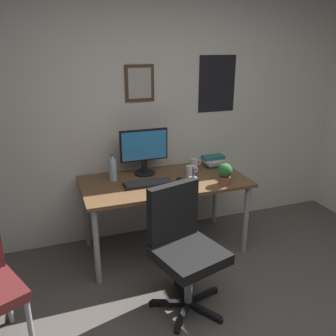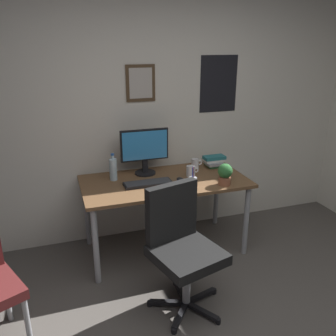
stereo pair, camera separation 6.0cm
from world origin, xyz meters
name	(u,v)px [view 1 (the left image)]	position (x,y,z in m)	size (l,w,h in m)	color
wall_back	(155,108)	(0.00, 2.15, 1.30)	(4.40, 0.10, 2.60)	silver
desk	(164,188)	(-0.06, 1.69, 0.65)	(1.51, 0.76, 0.72)	brown
office_chair	(183,242)	(-0.18, 0.93, 0.53)	(0.58, 0.59, 0.95)	black
monitor	(144,150)	(-0.18, 1.91, 0.96)	(0.46, 0.20, 0.43)	black
keyboard	(148,183)	(-0.23, 1.63, 0.73)	(0.43, 0.15, 0.03)	black
computer_mouse	(180,180)	(0.07, 1.61, 0.74)	(0.06, 0.11, 0.04)	black
water_bottle	(113,169)	(-0.50, 1.84, 0.83)	(0.07, 0.07, 0.25)	silver
coffee_mug_near	(194,163)	(0.33, 1.90, 0.77)	(0.11, 0.08, 0.10)	white
coffee_mug_far	(191,171)	(0.21, 1.71, 0.77)	(0.12, 0.08, 0.10)	white
potted_plant	(225,173)	(0.41, 1.42, 0.83)	(0.13, 0.13, 0.20)	brown
pen_cup	(193,182)	(0.12, 1.44, 0.78)	(0.07, 0.07, 0.20)	#9EA0A5
book_stack_left	(213,161)	(0.54, 1.90, 0.78)	(0.22, 0.19, 0.11)	#33723F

